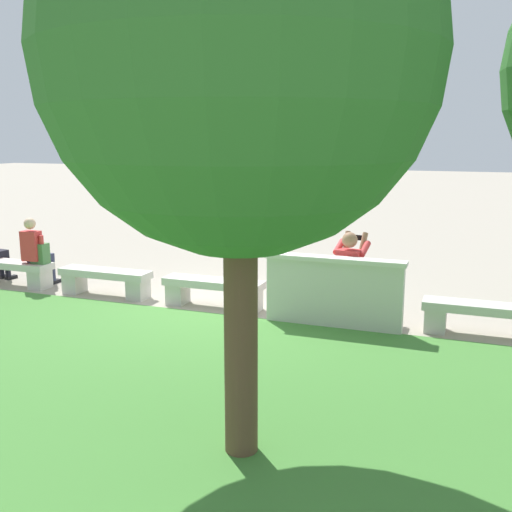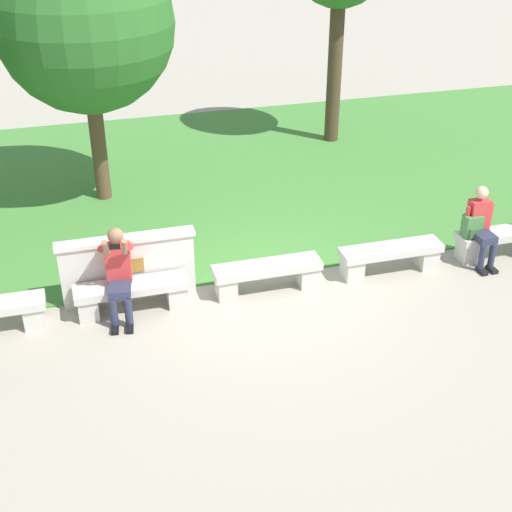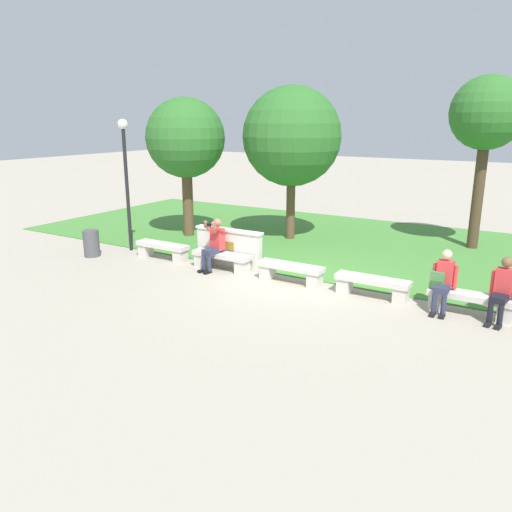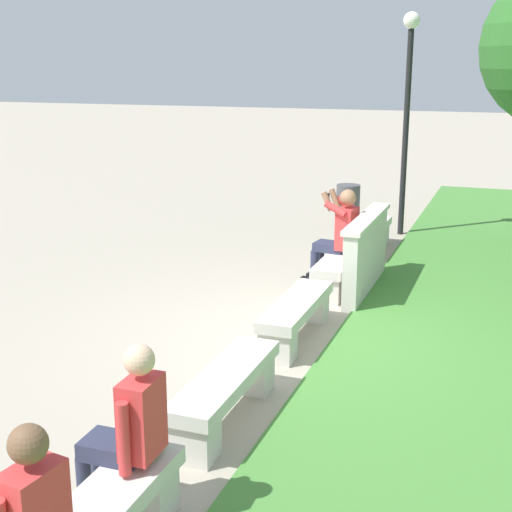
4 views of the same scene
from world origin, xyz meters
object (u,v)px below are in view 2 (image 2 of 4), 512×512
person_distant (481,224)px  backpack (472,226)px  bench_mid (267,273)px  bench_far (391,256)px  bench_near (132,293)px  person_photographer (118,270)px  tree_behind_wall (84,23)px  bench_end (504,239)px

person_distant → backpack: person_distant is taller
bench_mid → person_distant: size_ratio=1.28×
bench_far → backpack: (1.34, -0.03, 0.34)m
bench_near → person_distant: 5.45m
person_photographer → person_distant: 5.60m
person_photographer → person_distant: (5.60, 0.01, -0.06)m
bench_near → bench_mid: same height
bench_mid → backpack: bearing=-0.5°
bench_near → bench_far: bearing=0.0°
bench_far → tree_behind_wall: (-4.04, 3.94, 2.93)m
bench_far → bench_mid: bearing=180.0°
bench_far → backpack: size_ratio=3.78×
bench_far → person_photographer: (-4.14, -0.08, 0.45)m
bench_mid → tree_behind_wall: tree_behind_wall is taller
bench_near → tree_behind_wall: size_ratio=0.34×
bench_mid → bench_far: size_ratio=1.00×
bench_near → person_photographer: person_photographer is taller
person_photographer → person_distant: size_ratio=1.05×
bench_end → tree_behind_wall: size_ratio=0.34×
tree_behind_wall → bench_far: bearing=-44.3°
bench_near → tree_behind_wall: tree_behind_wall is taller
person_photographer → bench_mid: bearing=2.0°
bench_near → bench_mid: size_ratio=1.00×
bench_mid → person_photographer: (-2.15, -0.08, 0.45)m
bench_end → person_distant: size_ratio=1.28×
person_distant → backpack: bearing=163.8°
bench_far → bench_end: 1.99m
bench_far → person_photographer: person_photographer is taller
bench_mid → backpack: size_ratio=3.78×
bench_far → person_photographer: bearing=-178.9°
bench_near → bench_end: size_ratio=1.00×
bench_end → person_distant: bearing=-172.8°
bench_near → backpack: size_ratio=3.78×
backpack → bench_far: bearing=178.6°
person_photographer → backpack: 5.48m
bench_far → bench_end: size_ratio=1.00×
bench_end → bench_mid: bearing=180.0°
person_distant → person_photographer: bearing=-179.9°
bench_near → bench_far: size_ratio=1.00×
person_photographer → person_distant: bearing=0.1°
bench_mid → tree_behind_wall: (-2.05, 3.94, 2.93)m
bench_end → person_photographer: 6.14m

